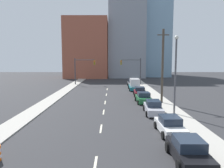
{
  "coord_description": "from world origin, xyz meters",
  "views": [
    {
      "loc": [
        0.99,
        -4.72,
        6.21
      ],
      "look_at": [
        0.92,
        30.24,
        2.2
      ],
      "focal_mm": 35.0,
      "sensor_mm": 36.0,
      "label": 1
    }
  ],
  "objects_px": {
    "traffic_signal_right": "(135,67)",
    "sedan_gray": "(132,83)",
    "utility_pole_right_mid": "(163,66)",
    "sedan_maroon": "(140,92)",
    "sedan_white": "(170,126)",
    "street_lamp": "(176,70)",
    "sedan_silver": "(154,108)",
    "sedan_green": "(144,98)",
    "traffic_signal_left": "(81,67)",
    "box_truck_teal": "(135,85)",
    "sedan_black": "(189,151)"
  },
  "relations": [
    {
      "from": "traffic_signal_right",
      "to": "sedan_gray",
      "type": "bearing_deg",
      "value": -106.41
    },
    {
      "from": "traffic_signal_right",
      "to": "utility_pole_right_mid",
      "type": "relative_size",
      "value": 0.62
    },
    {
      "from": "sedan_maroon",
      "to": "sedan_white",
      "type": "bearing_deg",
      "value": -87.04
    },
    {
      "from": "sedan_gray",
      "to": "utility_pole_right_mid",
      "type": "bearing_deg",
      "value": -82.67
    },
    {
      "from": "street_lamp",
      "to": "sedan_silver",
      "type": "height_order",
      "value": "street_lamp"
    },
    {
      "from": "sedan_white",
      "to": "sedan_green",
      "type": "height_order",
      "value": "sedan_green"
    },
    {
      "from": "traffic_signal_right",
      "to": "sedan_gray",
      "type": "xyz_separation_m",
      "value": [
        -0.9,
        -3.05,
        -3.51
      ]
    },
    {
      "from": "sedan_maroon",
      "to": "traffic_signal_right",
      "type": "bearing_deg",
      "value": 89.81
    },
    {
      "from": "utility_pole_right_mid",
      "to": "street_lamp",
      "type": "height_order",
      "value": "utility_pole_right_mid"
    },
    {
      "from": "traffic_signal_left",
      "to": "box_truck_teal",
      "type": "xyz_separation_m",
      "value": [
        12.03,
        -9.19,
        -3.12
      ]
    },
    {
      "from": "traffic_signal_right",
      "to": "box_truck_teal",
      "type": "bearing_deg",
      "value": -95.82
    },
    {
      "from": "sedan_silver",
      "to": "sedan_gray",
      "type": "bearing_deg",
      "value": 92.86
    },
    {
      "from": "traffic_signal_left",
      "to": "sedan_silver",
      "type": "height_order",
      "value": "traffic_signal_left"
    },
    {
      "from": "street_lamp",
      "to": "sedan_maroon",
      "type": "xyz_separation_m",
      "value": [
        -2.28,
        12.68,
        -4.37
      ]
    },
    {
      "from": "sedan_green",
      "to": "sedan_gray",
      "type": "xyz_separation_m",
      "value": [
        0.05,
        18.91,
        -0.0
      ]
    },
    {
      "from": "street_lamp",
      "to": "sedan_green",
      "type": "height_order",
      "value": "street_lamp"
    },
    {
      "from": "traffic_signal_right",
      "to": "utility_pole_right_mid",
      "type": "bearing_deg",
      "value": -86.11
    },
    {
      "from": "traffic_signal_left",
      "to": "sedan_white",
      "type": "distance_m",
      "value": 37.22
    },
    {
      "from": "utility_pole_right_mid",
      "to": "sedan_white",
      "type": "relative_size",
      "value": 2.36
    },
    {
      "from": "utility_pole_right_mid",
      "to": "street_lamp",
      "type": "relative_size",
      "value": 1.17
    },
    {
      "from": "traffic_signal_right",
      "to": "sedan_black",
      "type": "xyz_separation_m",
      "value": [
        -0.82,
        -40.0,
        -3.52
      ]
    },
    {
      "from": "street_lamp",
      "to": "sedan_gray",
      "type": "xyz_separation_m",
      "value": [
        -2.43,
        25.64,
        -4.36
      ]
    },
    {
      "from": "box_truck_teal",
      "to": "sedan_black",
      "type": "bearing_deg",
      "value": -88.73
    },
    {
      "from": "traffic_signal_left",
      "to": "utility_pole_right_mid",
      "type": "height_order",
      "value": "utility_pole_right_mid"
    },
    {
      "from": "sedan_black",
      "to": "sedan_green",
      "type": "height_order",
      "value": "sedan_green"
    },
    {
      "from": "sedan_green",
      "to": "box_truck_teal",
      "type": "bearing_deg",
      "value": 88.68
    },
    {
      "from": "traffic_signal_right",
      "to": "sedan_gray",
      "type": "relative_size",
      "value": 1.35
    },
    {
      "from": "sedan_white",
      "to": "sedan_black",
      "type": "bearing_deg",
      "value": -93.81
    },
    {
      "from": "sedan_black",
      "to": "sedan_white",
      "type": "xyz_separation_m",
      "value": [
        0.21,
        5.07,
        -0.01
      ]
    },
    {
      "from": "sedan_black",
      "to": "traffic_signal_right",
      "type": "bearing_deg",
      "value": 89.74
    },
    {
      "from": "sedan_green",
      "to": "sedan_black",
      "type": "bearing_deg",
      "value": -90.82
    },
    {
      "from": "traffic_signal_right",
      "to": "sedan_black",
      "type": "bearing_deg",
      "value": -91.17
    },
    {
      "from": "utility_pole_right_mid",
      "to": "sedan_white",
      "type": "xyz_separation_m",
      "value": [
        -2.14,
        -12.48,
        -4.6
      ]
    },
    {
      "from": "utility_pole_right_mid",
      "to": "sedan_maroon",
      "type": "bearing_deg",
      "value": 109.5
    },
    {
      "from": "sedan_black",
      "to": "sedan_maroon",
      "type": "xyz_separation_m",
      "value": [
        0.07,
        23.99,
        0.0
      ]
    },
    {
      "from": "sedan_black",
      "to": "sedan_white",
      "type": "height_order",
      "value": "sedan_black"
    },
    {
      "from": "traffic_signal_right",
      "to": "sedan_black",
      "type": "relative_size",
      "value": 1.48
    },
    {
      "from": "traffic_signal_left",
      "to": "sedan_maroon",
      "type": "distance_m",
      "value": 20.44
    },
    {
      "from": "box_truck_teal",
      "to": "sedan_gray",
      "type": "relative_size",
      "value": 1.18
    },
    {
      "from": "traffic_signal_left",
      "to": "utility_pole_right_mid",
      "type": "relative_size",
      "value": 0.62
    },
    {
      "from": "traffic_signal_left",
      "to": "street_lamp",
      "type": "distance_m",
      "value": 32.15
    },
    {
      "from": "sedan_white",
      "to": "sedan_maroon",
      "type": "distance_m",
      "value": 18.92
    },
    {
      "from": "traffic_signal_right",
      "to": "sedan_maroon",
      "type": "xyz_separation_m",
      "value": [
        -0.75,
        -16.01,
        -3.52
      ]
    },
    {
      "from": "sedan_green",
      "to": "sedan_maroon",
      "type": "bearing_deg",
      "value": 86.85
    },
    {
      "from": "traffic_signal_right",
      "to": "sedan_silver",
      "type": "distance_m",
      "value": 28.46
    },
    {
      "from": "traffic_signal_left",
      "to": "sedan_black",
      "type": "xyz_separation_m",
      "value": [
        12.14,
        -40.0,
        -3.52
      ]
    },
    {
      "from": "sedan_white",
      "to": "box_truck_teal",
      "type": "bearing_deg",
      "value": 89.32
    },
    {
      "from": "traffic_signal_left",
      "to": "traffic_signal_right",
      "type": "bearing_deg",
      "value": 0.0
    },
    {
      "from": "utility_pole_right_mid",
      "to": "street_lamp",
      "type": "distance_m",
      "value": 6.24
    },
    {
      "from": "sedan_silver",
      "to": "traffic_signal_right",
      "type": "bearing_deg",
      "value": 91.0
    }
  ]
}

